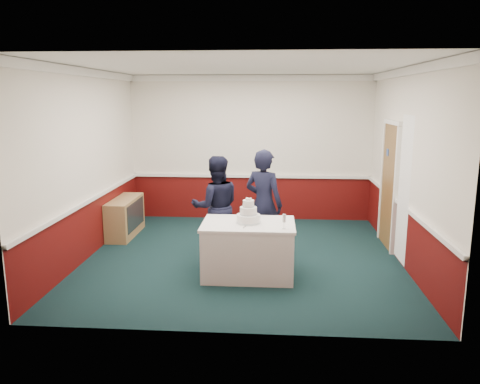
# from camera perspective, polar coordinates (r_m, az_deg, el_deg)

# --- Properties ---
(ground) EXTENTS (5.00, 5.00, 0.00)m
(ground) POSITION_cam_1_polar(r_m,az_deg,el_deg) (7.67, 0.32, -7.93)
(ground) COLOR black
(ground) RESTS_ON ground
(room_shell) EXTENTS (5.00, 5.00, 3.00)m
(room_shell) POSITION_cam_1_polar(r_m,az_deg,el_deg) (7.86, 1.22, 7.22)
(room_shell) COLOR silver
(room_shell) RESTS_ON ground
(sideboard) EXTENTS (0.41, 1.20, 0.70)m
(sideboard) POSITION_cam_1_polar(r_m,az_deg,el_deg) (9.01, -13.82, -2.98)
(sideboard) COLOR #9A744A
(sideboard) RESTS_ON ground
(cake_table) EXTENTS (1.32, 0.92, 0.79)m
(cake_table) POSITION_cam_1_polar(r_m,az_deg,el_deg) (6.81, 1.02, -6.93)
(cake_table) COLOR white
(cake_table) RESTS_ON ground
(wedding_cake) EXTENTS (0.35, 0.35, 0.36)m
(wedding_cake) POSITION_cam_1_polar(r_m,az_deg,el_deg) (6.66, 1.03, -2.85)
(wedding_cake) COLOR white
(wedding_cake) RESTS_ON cake_table
(cake_knife) EXTENTS (0.07, 0.22, 0.00)m
(cake_knife) POSITION_cam_1_polar(r_m,az_deg,el_deg) (6.50, 0.67, -4.20)
(cake_knife) COLOR silver
(cake_knife) RESTS_ON cake_table
(champagne_flute) EXTENTS (0.05, 0.05, 0.21)m
(champagne_flute) POSITION_cam_1_polar(r_m,az_deg,el_deg) (6.38, 5.39, -3.30)
(champagne_flute) COLOR silver
(champagne_flute) RESTS_ON cake_table
(person_man) EXTENTS (0.92, 0.79, 1.65)m
(person_man) POSITION_cam_1_polar(r_m,az_deg,el_deg) (7.53, -2.94, -1.80)
(person_man) COLOR black
(person_man) RESTS_ON ground
(person_woman) EXTENTS (0.76, 0.67, 1.76)m
(person_woman) POSITION_cam_1_polar(r_m,az_deg,el_deg) (7.45, 2.90, -1.49)
(person_woman) COLOR black
(person_woman) RESTS_ON ground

